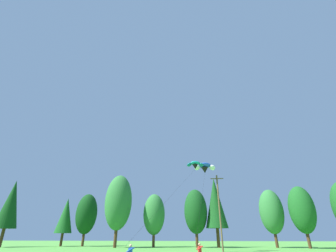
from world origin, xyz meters
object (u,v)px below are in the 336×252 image
object	(u,v)px
utility_pole	(219,209)
parafoil_kite_mid_blue_white	(205,168)
kite_flyer_mid	(200,252)
parafoil_kite_high_teal	(195,165)

from	to	relation	value
utility_pole	parafoil_kite_mid_blue_white	size ratio (longest dim) A/B	0.65
kite_flyer_mid	parafoil_kite_mid_blue_white	world-z (taller)	parafoil_kite_mid_blue_white
kite_flyer_mid	parafoil_kite_high_teal	size ratio (longest dim) A/B	0.09
parafoil_kite_high_teal	utility_pole	bearing A→B (deg)	41.45
utility_pole	parafoil_kite_high_teal	size ratio (longest dim) A/B	0.61
kite_flyer_mid	parafoil_kite_high_teal	distance (m)	19.13
kite_flyer_mid	parafoil_kite_high_teal	bearing A→B (deg)	89.66
parafoil_kite_high_teal	parafoil_kite_mid_blue_white	distance (m)	2.99
utility_pole	parafoil_kite_high_teal	world-z (taller)	parafoil_kite_high_teal
utility_pole	parafoil_kite_high_teal	bearing A→B (deg)	-138.55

